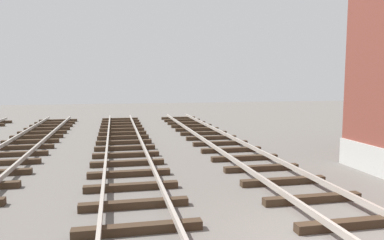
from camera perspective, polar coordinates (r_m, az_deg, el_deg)
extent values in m
cube|color=#38281C|center=(8.31, 23.65, -14.43)|extent=(2.50, 0.24, 0.18)
cube|color=#38281C|center=(9.56, 18.04, -11.46)|extent=(2.50, 0.24, 0.18)
cube|color=#38281C|center=(10.90, 13.85, -9.13)|extent=(2.50, 0.24, 0.18)
cube|color=#38281C|center=(12.29, 10.63, -7.29)|extent=(2.50, 0.24, 0.18)
cube|color=#38281C|center=(13.73, 8.09, -5.80)|extent=(2.50, 0.24, 0.18)
cube|color=#38281C|center=(15.19, 6.05, -4.60)|extent=(2.50, 0.24, 0.18)
cube|color=#38281C|center=(16.68, 4.37, -3.60)|extent=(2.50, 0.24, 0.18)
cube|color=#38281C|center=(18.18, 2.98, -2.77)|extent=(2.50, 0.24, 0.18)
cube|color=#38281C|center=(19.69, 1.80, -2.06)|extent=(2.50, 0.24, 0.18)
cube|color=#38281C|center=(21.22, 0.78, -1.45)|extent=(2.50, 0.24, 0.18)
cube|color=#38281C|center=(22.75, -0.09, -0.92)|extent=(2.50, 0.24, 0.18)
cube|color=#38281C|center=(24.29, -0.85, -0.46)|extent=(2.50, 0.24, 0.18)
cube|color=#38281C|center=(25.83, -1.53, -0.06)|extent=(2.50, 0.24, 0.18)
cube|color=#38281C|center=(27.38, -2.12, 0.30)|extent=(2.50, 0.24, 0.18)
cube|color=#9E9389|center=(7.26, 22.65, -16.10)|extent=(0.08, 44.27, 0.14)
cube|color=#38281C|center=(7.50, -8.26, -16.24)|extent=(2.50, 0.24, 0.18)
cube|color=#38281C|center=(8.83, -8.87, -12.71)|extent=(2.50, 0.24, 0.18)
cube|color=#38281C|center=(10.19, -9.31, -10.11)|extent=(2.50, 0.24, 0.18)
cube|color=#38281C|center=(11.57, -9.64, -8.13)|extent=(2.50, 0.24, 0.18)
cube|color=#38281C|center=(12.96, -9.90, -6.57)|extent=(2.50, 0.24, 0.18)
cube|color=#38281C|center=(14.35, -10.11, -5.31)|extent=(2.50, 0.24, 0.18)
cube|color=#38281C|center=(15.75, -10.28, -4.27)|extent=(2.50, 0.24, 0.18)
cube|color=#38281C|center=(17.16, -10.42, -3.41)|extent=(2.50, 0.24, 0.18)
cube|color=#38281C|center=(18.57, -10.54, -2.67)|extent=(2.50, 0.24, 0.18)
cube|color=#38281C|center=(19.98, -10.64, -2.04)|extent=(2.50, 0.24, 0.18)
cube|color=#38281C|center=(21.39, -10.73, -1.49)|extent=(2.50, 0.24, 0.18)
cube|color=#38281C|center=(22.81, -10.81, -1.01)|extent=(2.50, 0.24, 0.18)
cube|color=#38281C|center=(24.22, -10.88, -0.59)|extent=(2.50, 0.24, 0.18)
cube|color=#38281C|center=(25.64, -10.94, -0.21)|extent=(2.50, 0.24, 0.18)
cube|color=#38281C|center=(27.06, -10.99, 0.12)|extent=(2.50, 0.24, 0.18)
cube|color=#38281C|center=(14.42, -27.15, -5.86)|extent=(2.50, 0.24, 0.18)
cube|color=#38281C|center=(15.82, -25.75, -4.76)|extent=(2.50, 0.24, 0.18)
cube|color=#38281C|center=(17.23, -24.59, -3.84)|extent=(2.50, 0.24, 0.18)
cube|color=#38281C|center=(18.65, -23.60, -3.06)|extent=(2.50, 0.24, 0.18)
cube|color=#38281C|center=(20.08, -22.76, -2.39)|extent=(2.50, 0.24, 0.18)
cube|color=#38281C|center=(21.52, -22.03, -1.80)|extent=(2.50, 0.24, 0.18)
cube|color=#38281C|center=(22.96, -21.39, -1.29)|extent=(2.50, 0.24, 0.18)
cube|color=#38281C|center=(24.40, -20.83, -0.84)|extent=(2.50, 0.24, 0.18)
cube|color=#38281C|center=(25.85, -20.33, -0.44)|extent=(2.50, 0.24, 0.18)
cube|color=#38281C|center=(27.30, -19.88, -0.09)|extent=(2.50, 0.24, 0.18)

